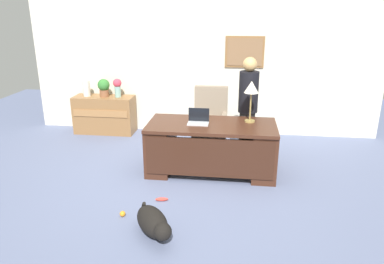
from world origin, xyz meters
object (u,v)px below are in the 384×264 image
at_px(desk, 211,146).
at_px(dog_lying, 153,223).
at_px(person_standing, 248,108).
at_px(dog_toy_bone, 162,199).
at_px(laptop, 198,120).
at_px(armchair, 210,122).
at_px(dog_toy_ball, 123,214).
at_px(credenza, 105,115).
at_px(desk_lamp, 251,90).
at_px(vase_with_flowers, 117,86).
at_px(vase_empty, 87,88).
at_px(potted_plant, 104,87).

xyz_separation_m(desk, dog_lying, (-0.52, -1.78, -0.28)).
xyz_separation_m(person_standing, dog_toy_bone, (-1.14, -1.66, -0.87)).
xyz_separation_m(desk, laptop, (-0.21, 0.04, 0.41)).
distance_m(armchair, dog_toy_ball, 2.68).
height_order(credenza, dog_toy_ball, credenza).
xyz_separation_m(desk_lamp, dog_toy_bone, (-1.16, -1.23, -1.27)).
relative_size(vase_with_flowers, vase_empty, 1.18).
height_order(desk_lamp, dog_toy_bone, desk_lamp).
distance_m(credenza, armchair, 2.33).
distance_m(dog_lying, potted_plant, 3.97).
xyz_separation_m(credenza, desk_lamp, (2.91, -1.46, 0.92)).
height_order(vase_with_flowers, vase_empty, vase_with_flowers).
xyz_separation_m(credenza, dog_toy_ball, (1.34, -3.13, -0.35)).
relative_size(laptop, dog_toy_ball, 4.44).
xyz_separation_m(desk, armchair, (-0.10, 1.03, 0.07)).
xyz_separation_m(desk, vase_empty, (-2.68, 1.68, 0.49)).
xyz_separation_m(person_standing, potted_plant, (-2.86, 1.03, 0.06)).
distance_m(armchair, vase_with_flowers, 2.08).
relative_size(dog_toy_ball, dog_toy_bone, 0.41).
xyz_separation_m(armchair, desk_lamp, (0.68, -0.82, 0.80)).
height_order(desk, desk_lamp, desk_lamp).
distance_m(desk, person_standing, 0.97).
bearing_deg(credenza, desk_lamp, -26.58).
xyz_separation_m(vase_with_flowers, vase_empty, (-0.65, 0.00, -0.06)).
bearing_deg(armchair, person_standing, -30.52).
bearing_deg(laptop, desk_lamp, 12.50).
height_order(laptop, vase_empty, vase_empty).
relative_size(armchair, laptop, 3.54).
bearing_deg(potted_plant, desk_lamp, -26.80).
distance_m(credenza, person_standing, 3.11).
bearing_deg(dog_toy_bone, dog_toy_ball, -132.86).
bearing_deg(desk_lamp, dog_lying, -118.83).
distance_m(desk, dog_toy_bone, 1.24).
height_order(desk_lamp, vase_empty, desk_lamp).
xyz_separation_m(credenza, potted_plant, (0.02, 0.00, 0.58)).
relative_size(credenza, armchair, 1.07).
height_order(vase_with_flowers, dog_toy_ball, vase_with_flowers).
relative_size(vase_with_flowers, dog_toy_ball, 5.19).
xyz_separation_m(desk_lamp, vase_empty, (-3.26, 1.46, -0.38)).
relative_size(dog_lying, desk_lamp, 1.04).
bearing_deg(armchair, laptop, -96.16).
distance_m(credenza, vase_with_flowers, 0.67).
height_order(laptop, vase_with_flowers, vase_with_flowers).
relative_size(credenza, laptop, 3.81).
bearing_deg(dog_toy_ball, credenza, 113.23).
height_order(credenza, vase_with_flowers, vase_with_flowers).
relative_size(desk, person_standing, 1.14).
distance_m(desk, credenza, 2.87).
height_order(credenza, person_standing, person_standing).
bearing_deg(armchair, vase_with_flowers, 161.50).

